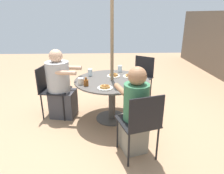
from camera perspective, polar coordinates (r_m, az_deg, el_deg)
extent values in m
plane|color=tan|center=(3.53, 0.00, -8.89)|extent=(12.00, 12.00, 0.00)
cylinder|color=#4C4742|center=(3.53, 0.00, -8.78)|extent=(0.55, 0.55, 0.01)
cylinder|color=#4C4742|center=(3.38, 0.00, -3.81)|extent=(0.11, 0.11, 0.69)
cylinder|color=#4C4742|center=(3.25, 0.00, 1.88)|extent=(1.22, 1.22, 0.02)
cylinder|color=#846B4C|center=(3.12, 0.00, 11.10)|extent=(0.05, 0.05, 2.45)
cylinder|color=black|center=(3.77, -11.64, -3.45)|extent=(0.02, 0.02, 0.46)
cylinder|color=black|center=(3.44, -13.64, -5.96)|extent=(0.02, 0.02, 0.46)
cylinder|color=black|center=(3.90, -16.92, -3.08)|extent=(0.02, 0.02, 0.46)
cylinder|color=black|center=(3.59, -19.32, -5.43)|extent=(0.02, 0.02, 0.46)
cube|color=black|center=(3.58, -15.74, -0.92)|extent=(0.52, 0.52, 0.02)
cube|color=black|center=(3.60, -19.20, 2.40)|extent=(0.42, 0.09, 0.41)
cube|color=#3D3D42|center=(3.63, -13.66, -4.57)|extent=(0.43, 0.47, 0.46)
cylinder|color=#B2B2B2|center=(3.48, -15.22, 2.83)|extent=(0.39, 0.39, 0.51)
sphere|color=#DBA884|center=(3.39, -15.77, 8.54)|extent=(0.22, 0.22, 0.22)
cylinder|color=#DBA884|center=(3.51, -11.35, 5.43)|extent=(0.13, 0.34, 0.07)
cylinder|color=#DBA884|center=(3.23, -13.08, 3.98)|extent=(0.13, 0.34, 0.07)
cylinder|color=black|center=(2.72, 1.57, -12.96)|extent=(0.02, 0.02, 0.46)
cylinder|color=black|center=(2.85, 8.88, -11.47)|extent=(0.02, 0.02, 0.46)
cylinder|color=black|center=(2.44, 4.78, -17.57)|extent=(0.02, 0.02, 0.46)
cylinder|color=black|center=(2.58, 12.83, -15.55)|extent=(0.02, 0.02, 0.46)
cube|color=black|center=(2.51, 7.26, -9.75)|extent=(0.55, 0.55, 0.02)
cube|color=black|center=(2.24, 9.86, -7.62)|extent=(0.14, 0.41, 0.41)
cube|color=gray|center=(2.72, 6.04, -13.10)|extent=(0.40, 0.37, 0.46)
cylinder|color=#38754C|center=(2.45, 6.89, -4.45)|extent=(0.31, 0.31, 0.48)
sphere|color=#A3704C|center=(2.33, 7.24, 3.15)|extent=(0.22, 0.22, 0.22)
cylinder|color=#A3704C|center=(2.53, 2.51, -0.74)|extent=(0.34, 0.16, 0.07)
cylinder|color=#A3704C|center=(2.63, 7.63, -0.10)|extent=(0.34, 0.16, 0.07)
cylinder|color=black|center=(3.97, 8.77, -2.01)|extent=(0.02, 0.02, 0.46)
cylinder|color=black|center=(4.13, 4.07, -0.89)|extent=(0.02, 0.02, 0.46)
cylinder|color=black|center=(4.29, 11.02, -0.41)|extent=(0.02, 0.02, 0.46)
cylinder|color=black|center=(4.44, 6.57, 0.57)|extent=(0.02, 0.02, 0.46)
cube|color=black|center=(4.12, 7.76, 2.49)|extent=(0.62, 0.62, 0.02)
cube|color=black|center=(4.25, 9.23, 5.92)|extent=(0.27, 0.35, 0.41)
cylinder|color=silver|center=(3.41, 4.99, 3.04)|extent=(0.22, 0.22, 0.02)
cylinder|color=#AD7A3D|center=(3.41, 4.92, 3.27)|extent=(0.13, 0.13, 0.01)
cylinder|color=#AD7A3D|center=(3.41, 5.02, 3.39)|extent=(0.15, 0.15, 0.01)
ellipsoid|color=brown|center=(3.40, 5.00, 3.51)|extent=(0.11, 0.10, 0.00)
cube|color=#F4E084|center=(3.40, 5.17, 3.58)|extent=(0.03, 0.03, 0.01)
cylinder|color=silver|center=(3.42, 0.43, 3.15)|extent=(0.22, 0.22, 0.02)
cylinder|color=#AD7A3D|center=(3.41, 0.51, 3.33)|extent=(0.15, 0.15, 0.01)
cylinder|color=#AD7A3D|center=(3.41, 0.34, 3.51)|extent=(0.14, 0.14, 0.01)
cylinder|color=#AD7A3D|center=(3.41, 0.53, 3.68)|extent=(0.13, 0.13, 0.01)
ellipsoid|color=brown|center=(3.41, 0.44, 3.80)|extent=(0.11, 0.10, 0.00)
cube|color=#F4E084|center=(3.41, 0.40, 3.92)|extent=(0.03, 0.03, 0.01)
cylinder|color=silver|center=(2.87, -1.99, -0.29)|extent=(0.22, 0.22, 0.02)
cylinder|color=#AD7A3D|center=(2.86, -2.02, -0.04)|extent=(0.15, 0.15, 0.01)
cylinder|color=#AD7A3D|center=(2.86, -2.08, 0.21)|extent=(0.14, 0.14, 0.01)
ellipsoid|color=brown|center=(2.86, -2.00, 0.39)|extent=(0.12, 0.11, 0.00)
cube|color=#F4E084|center=(2.86, -2.12, 0.51)|extent=(0.02, 0.02, 0.01)
cylinder|color=brown|center=(2.99, -7.43, 1.18)|extent=(0.07, 0.07, 0.09)
cylinder|color=brown|center=(2.97, -7.48, 2.39)|extent=(0.03, 0.03, 0.04)
torus|color=brown|center=(2.95, -7.49, 1.23)|extent=(0.05, 0.01, 0.05)
cylinder|color=beige|center=(3.06, -8.92, 1.58)|extent=(0.08, 0.08, 0.09)
cylinder|color=white|center=(3.05, -8.97, 2.47)|extent=(0.08, 0.08, 0.01)
cylinder|color=silver|center=(3.69, 2.26, 5.25)|extent=(0.08, 0.08, 0.12)
cylinder|color=silver|center=(3.46, -6.30, 4.15)|extent=(0.08, 0.08, 0.12)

